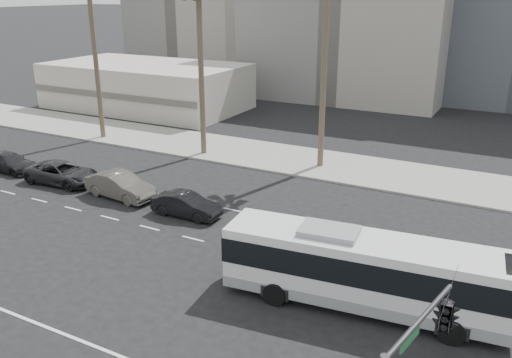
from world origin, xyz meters
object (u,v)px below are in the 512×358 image
Objects in this scene: car_c at (62,173)px; car_d at (9,162)px; traffic_signal at (439,328)px; car_b at (121,186)px; city_bus at (363,269)px; car_a at (186,205)px.

car_d is (-5.58, 0.08, -0.07)m from car_c.
traffic_signal is (32.92, -13.35, 4.66)m from car_d.
car_b reaches higher than car_c.
traffic_signal is (27.34, -13.27, 4.59)m from car_c.
car_b is 0.79× the size of traffic_signal.
traffic_signal is at bearing -119.83° from car_c.
car_d is at bearing 94.33° from car_b.
car_b is 1.06× the size of car_d.
city_bus reaches higher than car_d.
car_d is (-16.58, 0.72, -0.02)m from car_a.
car_b is 11.08m from car_d.
car_d is at bearing 85.25° from car_c.
traffic_signal reaches higher than car_c.
traffic_signal is at bearing -111.73° from car_d.
car_d is at bearing 86.09° from car_a.
car_a is at bearing -92.15° from car_d.
city_bus is at bearing -99.91° from car_d.
traffic_signal is (21.84, -13.06, 4.52)m from car_b.
car_c reaches higher than car_d.
city_bus is 9.80m from traffic_signal.
car_a is at bearing -88.73° from car_b.
traffic_signal reaches higher than car_a.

